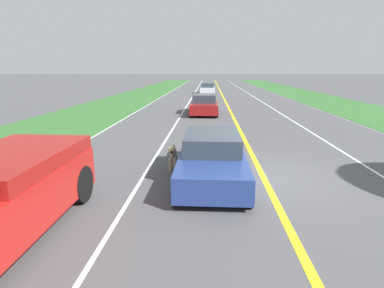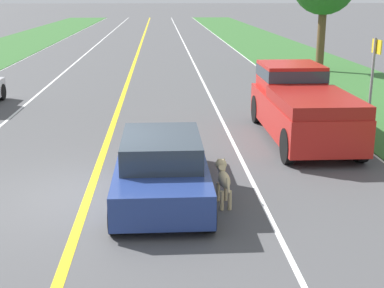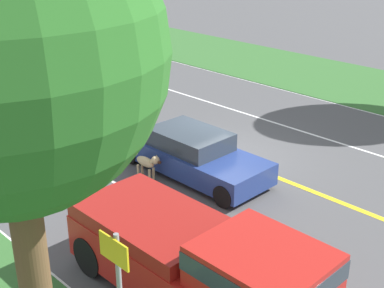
# 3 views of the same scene
# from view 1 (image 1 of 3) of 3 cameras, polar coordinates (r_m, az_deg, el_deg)

# --- Properties ---
(ground_plane) EXTENTS (400.00, 400.00, 0.00)m
(ground_plane) POSITION_cam_1_polar(r_m,az_deg,el_deg) (8.99, 13.44, -6.21)
(ground_plane) COLOR #4C4C4F
(centre_divider_line) EXTENTS (0.18, 160.00, 0.01)m
(centre_divider_line) POSITION_cam_1_polar(r_m,az_deg,el_deg) (8.99, 13.44, -6.18)
(centre_divider_line) COLOR yellow
(centre_divider_line) RESTS_ON ground
(lane_edge_line_right) EXTENTS (0.14, 160.00, 0.01)m
(lane_edge_line_right) POSITION_cam_1_polar(r_m,az_deg,el_deg) (10.36, -28.42, -4.84)
(lane_edge_line_right) COLOR white
(lane_edge_line_right) RESTS_ON ground
(lane_dash_same_dir) EXTENTS (0.10, 160.00, 0.01)m
(lane_dash_same_dir) POSITION_cam_1_polar(r_m,az_deg,el_deg) (9.04, -9.06, -5.84)
(lane_dash_same_dir) COLOR white
(lane_dash_same_dir) RESTS_ON ground
(ego_car) EXTENTS (1.84, 4.57, 1.28)m
(ego_car) POSITION_cam_1_polar(r_m,az_deg,el_deg) (8.64, 3.78, -2.48)
(ego_car) COLOR navy
(ego_car) RESTS_ON ground
(dog) EXTENTS (0.26, 1.20, 0.85)m
(dog) POSITION_cam_1_polar(r_m,az_deg,el_deg) (9.31, -3.66, -1.72)
(dog) COLOR #D1B784
(dog) RESTS_ON ground
(car_trailing_near) EXTENTS (1.88, 4.40, 1.34)m
(car_trailing_near) POSITION_cam_1_polar(r_m,az_deg,el_deg) (21.21, 2.34, 7.48)
(car_trailing_near) COLOR maroon
(car_trailing_near) RESTS_ON ground
(car_trailing_mid) EXTENTS (1.86, 4.44, 1.35)m
(car_trailing_mid) POSITION_cam_1_polar(r_m,az_deg,el_deg) (38.75, 3.00, 10.46)
(car_trailing_mid) COLOR silver
(car_trailing_mid) RESTS_ON ground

